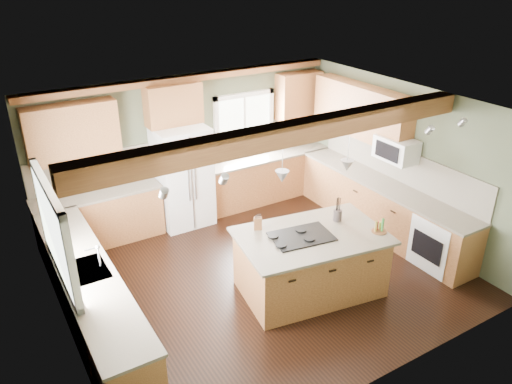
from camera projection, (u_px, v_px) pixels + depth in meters
floor at (260, 273)px, 7.66m from camera, size 5.60×5.60×0.00m
ceiling at (261, 109)px, 6.55m from camera, size 5.60×5.60×0.00m
wall_back at (188, 146)px, 9.04m from camera, size 5.60×0.00×5.60m
wall_left at (56, 252)px, 5.80m from camera, size 0.00×5.00×5.00m
wall_right at (402, 160)px, 8.41m from camera, size 0.00×5.00×5.00m
ceiling_beam at (292, 133)px, 6.05m from camera, size 5.55×0.26×0.26m
soffit_trim at (187, 78)px, 8.43m from camera, size 5.55×0.20×0.10m
backsplash_back at (189, 151)px, 9.06m from camera, size 5.58×0.03×0.58m
backsplash_right at (398, 164)px, 8.48m from camera, size 0.03×3.70×0.58m
base_cab_back_left at (101, 219)px, 8.34m from camera, size 2.02×0.60×0.88m
counter_back_left at (97, 194)px, 8.14m from camera, size 2.06×0.64×0.04m
base_cab_back_right at (266, 178)px, 9.87m from camera, size 2.62×0.60×0.88m
counter_back_right at (266, 156)px, 9.67m from camera, size 2.66×0.64×0.04m
base_cab_left at (91, 301)px, 6.34m from camera, size 0.60×3.70×0.88m
counter_left at (86, 271)px, 6.15m from camera, size 0.64×3.74×0.04m
base_cab_right at (381, 208)px, 8.68m from camera, size 0.60×3.70×0.88m
counter_right at (384, 184)px, 8.48m from camera, size 0.64×3.74×0.04m
upper_cab_back_left at (72, 132)px, 7.69m from camera, size 1.40×0.35×0.90m
upper_cab_over_fridge at (173, 104)px, 8.39m from camera, size 0.96×0.35×0.70m
upper_cab_right at (361, 111)px, 8.75m from camera, size 0.35×2.20×0.90m
upper_cab_back_corner at (299, 96)px, 9.70m from camera, size 0.90×0.35×0.90m
window_left at (53, 231)px, 5.74m from camera, size 0.04×1.60×1.05m
window_back at (244, 123)px, 9.45m from camera, size 1.10×0.04×1.00m
sink at (86, 271)px, 6.14m from camera, size 0.50×0.65×0.03m
faucet at (99, 257)px, 6.17m from camera, size 0.02×0.02×0.28m
dishwasher at (124, 367)px, 5.35m from camera, size 0.60×0.60×0.84m
oven at (440, 242)px, 7.68m from camera, size 0.60×0.72×0.84m
microwave at (396, 149)px, 8.16m from camera, size 0.40×0.70×0.38m
pendant_left at (282, 177)px, 6.33m from camera, size 0.18×0.18×0.16m
pendant_right at (347, 166)px, 6.66m from camera, size 0.18×0.18×0.16m
refrigerator at (183, 176)px, 8.77m from camera, size 0.90×0.74×1.80m
island at (310, 264)px, 7.11m from camera, size 2.07×1.45×0.88m
island_top at (312, 236)px, 6.92m from camera, size 2.22×1.60×0.04m
cooktop at (302, 236)px, 6.85m from camera, size 0.91×0.67×0.02m
knife_block at (258, 223)px, 7.01m from camera, size 0.14×0.12×0.18m
utensil_crock at (337, 215)px, 7.24m from camera, size 0.15×0.15×0.17m
bottle_tray at (380, 226)px, 6.94m from camera, size 0.24×0.24×0.19m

